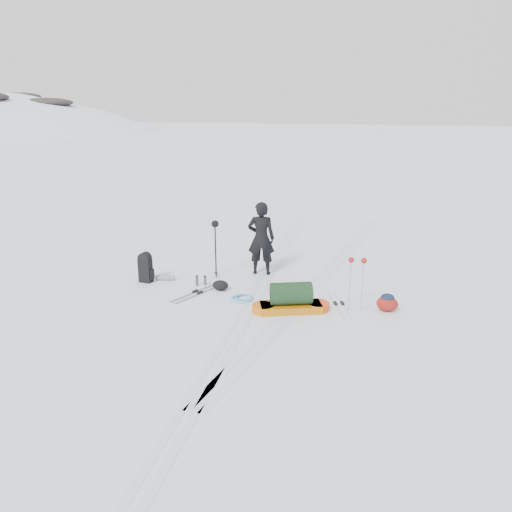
# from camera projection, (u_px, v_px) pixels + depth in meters

# --- Properties ---
(ground) EXTENTS (200.00, 200.00, 0.00)m
(ground) POSITION_uv_depth(u_px,v_px,m) (257.00, 294.00, 12.06)
(ground) COLOR white
(ground) RESTS_ON ground
(ski_tracks) EXTENTS (3.38, 17.97, 0.01)m
(ski_tracks) POSITION_uv_depth(u_px,v_px,m) (290.00, 284.00, 12.70)
(ski_tracks) COLOR silver
(ski_tracks) RESTS_ON ground
(skier) EXTENTS (0.79, 0.59, 1.97)m
(skier) POSITION_uv_depth(u_px,v_px,m) (261.00, 238.00, 13.21)
(skier) COLOR black
(skier) RESTS_ON ground
(pulk_sled) EXTENTS (1.80, 1.10, 0.66)m
(pulk_sled) POSITION_uv_depth(u_px,v_px,m) (291.00, 300.00, 11.00)
(pulk_sled) COLOR #BF680B
(pulk_sled) RESTS_ON ground
(expedition_rucksack) EXTENTS (0.83, 0.49, 0.79)m
(expedition_rucksack) POSITION_uv_depth(u_px,v_px,m) (148.00, 268.00, 12.78)
(expedition_rucksack) COLOR black
(expedition_rucksack) RESTS_ON ground
(ski_poles_black) EXTENTS (0.19, 0.20, 1.54)m
(ski_poles_black) POSITION_uv_depth(u_px,v_px,m) (215.00, 231.00, 12.86)
(ski_poles_black) COLOR black
(ski_poles_black) RESTS_ON ground
(ski_poles_silver) EXTENTS (0.39, 0.15, 1.24)m
(ski_poles_silver) POSITION_uv_depth(u_px,v_px,m) (357.00, 266.00, 10.79)
(ski_poles_silver) COLOR #AAADB1
(ski_poles_silver) RESTS_ON ground
(touring_skis_grey) EXTENTS (0.82, 1.58, 0.06)m
(touring_skis_grey) POSITION_uv_depth(u_px,v_px,m) (198.00, 293.00, 12.10)
(touring_skis_grey) COLOR gray
(touring_skis_grey) RESTS_ON ground
(touring_skis_white) EXTENTS (0.82, 1.59, 0.06)m
(touring_skis_white) POSITION_uv_depth(u_px,v_px,m) (339.00, 304.00, 11.41)
(touring_skis_white) COLOR silver
(touring_skis_white) RESTS_ON ground
(rope_coil) EXTENTS (0.63, 0.63, 0.06)m
(rope_coil) POSITION_uv_depth(u_px,v_px,m) (243.00, 298.00, 11.72)
(rope_coil) COLOR #60B6EA
(rope_coil) RESTS_ON ground
(small_daypack) EXTENTS (0.51, 0.41, 0.40)m
(small_daypack) POSITION_uv_depth(u_px,v_px,m) (387.00, 303.00, 11.02)
(small_daypack) COLOR maroon
(small_daypack) RESTS_ON ground
(thermos_pair) EXTENTS (0.27, 0.18, 0.27)m
(thermos_pair) POSITION_uv_depth(u_px,v_px,m) (201.00, 281.00, 12.58)
(thermos_pair) COLOR #515458
(thermos_pair) RESTS_ON ground
(stuff_sack) EXTENTS (0.47, 0.41, 0.25)m
(stuff_sack) POSITION_uv_depth(u_px,v_px,m) (220.00, 285.00, 12.27)
(stuff_sack) COLOR black
(stuff_sack) RESTS_ON ground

